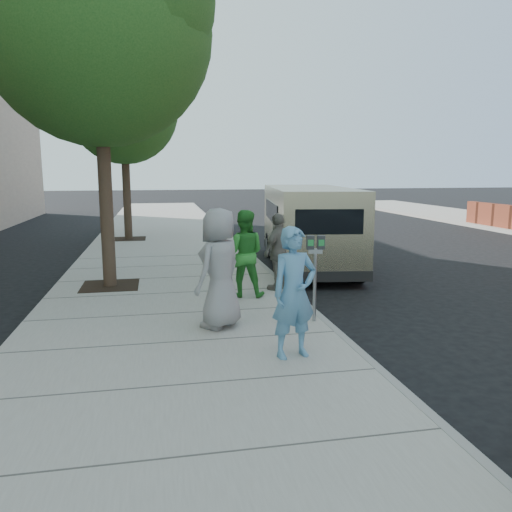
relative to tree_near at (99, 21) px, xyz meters
name	(u,v)px	position (x,y,z in m)	size (l,w,h in m)	color
ground	(232,318)	(2.25, -2.40, -5.55)	(120.00, 120.00, 0.00)	black
sidewalk	(175,317)	(1.25, -2.40, -5.47)	(5.00, 60.00, 0.15)	gray
curb_face	(309,310)	(3.69, -2.40, -5.47)	(0.12, 60.00, 0.16)	gray
tree_near	(99,21)	(0.00, 0.00, 0.00)	(4.62, 4.60, 7.53)	black
tree_far	(124,104)	(0.00, 7.60, -0.66)	(3.92, 3.80, 6.49)	black
parking_meter	(315,260)	(3.50, -3.30, -4.36)	(0.31, 0.15, 1.43)	gray
van	(308,225)	(4.99, 1.93, -4.40)	(2.68, 6.04, 2.17)	tan
person_officer	(294,293)	(2.74, -4.77, -4.52)	(0.64, 0.42, 1.75)	#558EB6
person_green_shirt	(244,253)	(2.65, -1.43, -4.54)	(0.83, 0.65, 1.71)	#2B862E
person_gray_shirt	(220,268)	(1.94, -3.30, -4.45)	(0.93, 0.60, 1.89)	gray
person_striped_polo	(279,252)	(3.45, -1.02, -4.60)	(0.94, 0.39, 1.60)	slate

